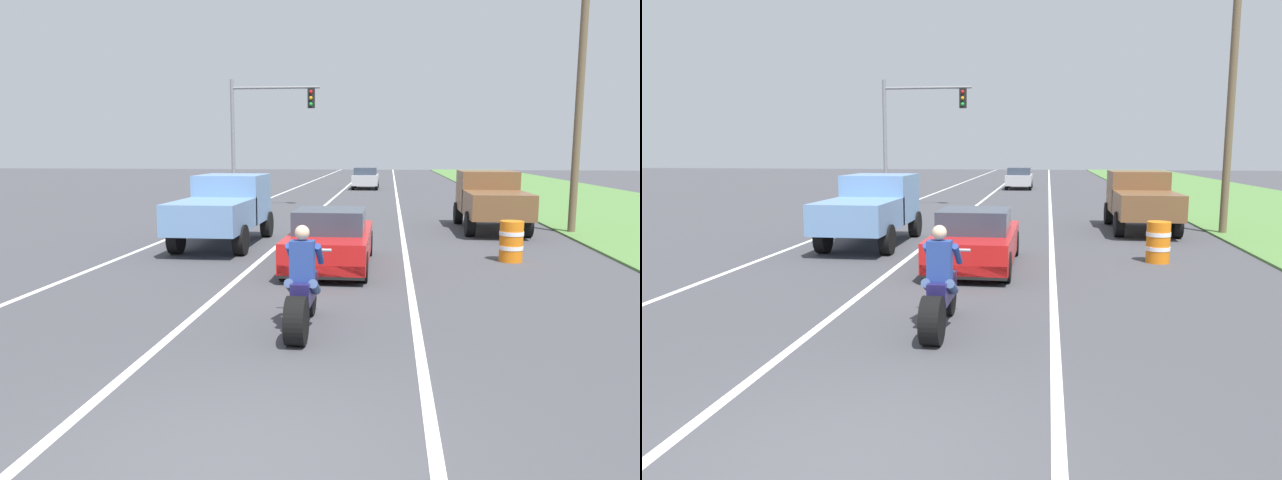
{
  "view_description": "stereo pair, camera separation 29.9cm",
  "coord_description": "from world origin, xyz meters",
  "views": [
    {
      "loc": [
        1.35,
        -4.6,
        2.7
      ],
      "look_at": [
        0.05,
        6.64,
        1.0
      ],
      "focal_mm": 33.54,
      "sensor_mm": 36.0,
      "label": 1
    },
    {
      "loc": [
        1.64,
        -4.56,
        2.7
      ],
      "look_at": [
        0.05,
        6.64,
        1.0
      ],
      "focal_mm": 33.54,
      "sensor_mm": 36.0,
      "label": 2
    }
  ],
  "objects": [
    {
      "name": "pickup_truck_right_shoulder_brown",
      "position": [
        4.77,
        16.16,
        1.11
      ],
      "size": [
        2.02,
        4.8,
        1.98
      ],
      "color": "brown",
      "rests_on": "ground"
    },
    {
      "name": "motorcycle_with_rider",
      "position": [
        0.09,
        3.98,
        0.59
      ],
      "size": [
        0.7,
        2.21,
        1.62
      ],
      "color": "black",
      "rests_on": "ground"
    },
    {
      "name": "lane_stripe_left_solid",
      "position": [
        -5.4,
        20.0,
        0.0
      ],
      "size": [
        0.14,
        120.0,
        0.01
      ],
      "primitive_type": "cube",
      "color": "white",
      "rests_on": "ground"
    },
    {
      "name": "lane_stripe_centre_dashed",
      "position": [
        -1.8,
        20.0,
        0.0
      ],
      "size": [
        0.14,
        120.0,
        0.01
      ],
      "primitive_type": "cube",
      "color": "white",
      "rests_on": "ground"
    },
    {
      "name": "construction_barrel_nearest",
      "position": [
        4.33,
        10.25,
        0.5
      ],
      "size": [
        0.58,
        0.58,
        1.0
      ],
      "color": "orange",
      "rests_on": "ground"
    },
    {
      "name": "distant_car_far_ahead",
      "position": [
        -0.32,
        37.71,
        0.77
      ],
      "size": [
        1.8,
        4.0,
        1.5
      ],
      "color": "#B2B2B7",
      "rests_on": "ground"
    },
    {
      "name": "lane_stripe_right_solid",
      "position": [
        1.8,
        20.0,
        0.0
      ],
      "size": [
        0.14,
        120.0,
        0.01
      ],
      "primitive_type": "cube",
      "color": "white",
      "rests_on": "ground"
    },
    {
      "name": "utility_pole_roadside",
      "position": [
        7.31,
        15.65,
        4.35
      ],
      "size": [
        0.24,
        0.24,
        8.7
      ],
      "primitive_type": "cylinder",
      "color": "brown",
      "rests_on": "ground"
    },
    {
      "name": "pickup_truck_left_lane_light_blue",
      "position": [
        -3.33,
        12.0,
        1.11
      ],
      "size": [
        2.02,
        4.8,
        1.98
      ],
      "color": "#6B93C6",
      "rests_on": "ground"
    },
    {
      "name": "ground_plane",
      "position": [
        0.0,
        0.0,
        0.0
      ],
      "size": [
        160.0,
        160.0,
        0.0
      ],
      "primitive_type": "plane",
      "color": "#424247"
    },
    {
      "name": "traffic_light_mast_near",
      "position": [
        -4.83,
        23.66,
        3.97
      ],
      "size": [
        4.27,
        0.34,
        6.0
      ],
      "color": "gray",
      "rests_on": "ground"
    },
    {
      "name": "sports_car_red",
      "position": [
        0.02,
        9.06,
        0.63
      ],
      "size": [
        1.84,
        4.3,
        1.37
      ],
      "color": "red",
      "rests_on": "ground"
    }
  ]
}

